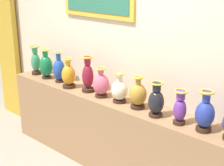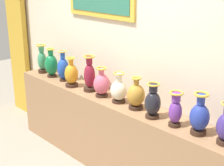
# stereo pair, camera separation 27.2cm
# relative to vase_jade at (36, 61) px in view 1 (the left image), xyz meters

# --- Properties ---
(display_shelf) EXTENTS (3.24, 0.41, 0.91)m
(display_shelf) POSITION_rel_vase_jade_xyz_m (1.42, 0.02, -0.64)
(display_shelf) COLOR #99704C
(display_shelf) RESTS_ON ground_plane
(back_wall) EXTENTS (5.43, 0.14, 2.98)m
(back_wall) POSITION_rel_vase_jade_xyz_m (1.41, 0.28, 0.40)
(back_wall) COLOR beige
(back_wall) RESTS_ON ground_plane
(curtain_gold) EXTENTS (0.47, 0.08, 2.44)m
(curtain_gold) POSITION_rel_vase_jade_xyz_m (-0.96, 0.16, 0.12)
(curtain_gold) COLOR gold
(curtain_gold) RESTS_ON ground_plane
(vase_jade) EXTENTS (0.14, 0.14, 0.41)m
(vase_jade) POSITION_rel_vase_jade_xyz_m (0.00, 0.00, 0.00)
(vase_jade) COLOR #382319
(vase_jade) RESTS_ON display_shelf
(vase_emerald) EXTENTS (0.17, 0.17, 0.40)m
(vase_emerald) POSITION_rel_vase_jade_xyz_m (0.25, -0.01, -0.01)
(vase_emerald) COLOR #382319
(vase_emerald) RESTS_ON display_shelf
(vase_sapphire) EXTENTS (0.15, 0.15, 0.40)m
(vase_sapphire) POSITION_rel_vase_jade_xyz_m (0.50, 0.00, -0.01)
(vase_sapphire) COLOR #382319
(vase_sapphire) RESTS_ON display_shelf
(vase_amber) EXTENTS (0.17, 0.17, 0.37)m
(vase_amber) POSITION_rel_vase_jade_xyz_m (0.76, -0.06, -0.03)
(vase_amber) COLOR #382319
(vase_amber) RESTS_ON display_shelf
(vase_burgundy) EXTENTS (0.15, 0.15, 0.44)m
(vase_burgundy) POSITION_rel_vase_jade_xyz_m (1.04, 0.00, 0.01)
(vase_burgundy) COLOR #382319
(vase_burgundy) RESTS_ON display_shelf
(vase_rose) EXTENTS (0.19, 0.19, 0.35)m
(vase_rose) POSITION_rel_vase_jade_xyz_m (1.28, -0.02, -0.04)
(vase_rose) COLOR #382319
(vase_rose) RESTS_ON display_shelf
(vase_ivory) EXTENTS (0.19, 0.19, 0.34)m
(vase_ivory) POSITION_rel_vase_jade_xyz_m (1.54, -0.00, -0.05)
(vase_ivory) COLOR #382319
(vase_ivory) RESTS_ON display_shelf
(vase_ochre) EXTENTS (0.19, 0.19, 0.35)m
(vase_ochre) POSITION_rel_vase_jade_xyz_m (1.80, 0.00, -0.04)
(vase_ochre) COLOR #382319
(vase_ochre) RESTS_ON display_shelf
(vase_onyx) EXTENTS (0.16, 0.16, 0.36)m
(vase_onyx) POSITION_rel_vase_jade_xyz_m (2.06, -0.04, -0.03)
(vase_onyx) COLOR #382319
(vase_onyx) RESTS_ON display_shelf
(vase_violet) EXTENTS (0.13, 0.13, 0.34)m
(vase_violet) POSITION_rel_vase_jade_xyz_m (2.33, -0.04, -0.03)
(vase_violet) COLOR #382319
(vase_violet) RESTS_ON display_shelf
(vase_cobalt) EXTENTS (0.17, 0.17, 0.39)m
(vase_cobalt) POSITION_rel_vase_jade_xyz_m (2.57, -0.02, -0.02)
(vase_cobalt) COLOR #382319
(vase_cobalt) RESTS_ON display_shelf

